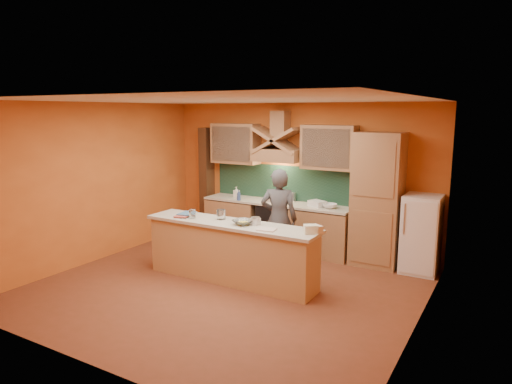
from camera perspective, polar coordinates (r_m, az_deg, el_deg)
The scene contains 36 objects.
floor at distance 7.09m, azimuth -3.76°, elevation -11.84°, with size 5.50×5.00×0.01m, color brown.
ceiling at distance 6.58m, azimuth -4.05°, elevation 11.40°, with size 5.50×5.00×0.01m, color white.
wall_back at distance 8.85m, azimuth 5.18°, elevation 1.96°, with size 5.50×0.02×2.80m, color orange.
wall_front at distance 4.89m, azimuth -20.58°, elevation -5.36°, with size 5.50×0.02×2.80m, color orange.
wall_left at distance 8.53m, azimuth -19.42°, elevation 1.11°, with size 0.02×5.00×2.80m, color orange.
wall_right at distance 5.67m, azimuth 19.86°, elevation -3.23°, with size 0.02×5.00×2.80m, color orange.
base_cabinet_left at distance 9.37m, azimuth -2.65°, elevation -3.60°, with size 1.10×0.60×0.86m, color #A7754C.
base_cabinet_right at distance 8.53m, azimuth 8.19°, elevation -5.08°, with size 1.10×0.60×0.86m, color #A7754C.
counter_top at distance 8.80m, azimuth 2.53°, elevation -1.36°, with size 3.00×0.62×0.04m, color beige.
stove at distance 8.90m, azimuth 2.51°, elevation -4.20°, with size 0.60×0.58×0.90m, color black.
backsplash at distance 8.99m, azimuth 3.39°, elevation 1.14°, with size 3.00×0.03×0.70m, color #193729.
range_hood at distance 8.71m, azimuth 2.73°, elevation 4.64°, with size 0.92×0.50×0.24m, color #A7754C.
hood_chimney at distance 8.76m, azimuth 3.07°, elevation 8.47°, with size 0.30×0.30×0.50m, color #A7754C.
upper_cabinet_left at distance 9.26m, azimuth -2.57°, elevation 6.08°, with size 1.00×0.35×0.80m, color #A7754C.
upper_cabinet_right at distance 8.36m, azimuth 9.11°, elevation 5.53°, with size 1.00×0.35×0.80m, color #A7754C.
pantry_column at distance 8.06m, azimuth 14.93°, elevation -0.96°, with size 0.80×0.60×2.30m, color #A7754C.
fridge at distance 8.01m, azimuth 19.96°, elevation -4.96°, with size 0.58×0.60×1.30m, color white.
trim_column_left at distance 9.80m, azimuth -6.15°, elevation 1.25°, with size 0.20×0.30×2.30m, color #472816.
island_body at distance 7.23m, azimuth -3.13°, elevation -7.69°, with size 2.80×0.55×0.88m, color tan.
island_top at distance 7.10m, azimuth -3.17°, elevation -4.00°, with size 2.90×0.62×0.05m, color beige.
person at distance 7.69m, azimuth 2.87°, elevation -3.39°, with size 0.62×0.41×1.71m, color #4C4C51.
pot_large at distance 8.86m, azimuth 2.06°, elevation -0.72°, with size 0.26×0.26×0.17m, color #B2B3BA.
pot_small at distance 8.70m, azimuth 3.60°, elevation -1.07°, with size 0.22×0.22×0.13m, color silver.
soap_bottle_a at distance 9.26m, azimuth -2.46°, elevation 0.01°, with size 0.10×0.10×0.21m, color white.
soap_bottle_b at distance 8.91m, azimuth -2.18°, elevation -0.39°, with size 0.08×0.08×0.21m, color navy.
bowl_back at distance 8.31m, azimuth 9.21°, elevation -1.74°, with size 0.26×0.26×0.08m, color silver.
dish_rack at distance 8.44m, azimuth 7.66°, elevation -1.44°, with size 0.29×0.23×0.10m, color silver.
book_lower at distance 7.60m, azimuth -9.86°, elevation -2.89°, with size 0.22×0.30×0.03m, color #BA4E42.
book_upper at distance 7.67m, azimuth -9.36°, elevation -2.60°, with size 0.22×0.30×0.02m, color #406A8D.
jar_large at distance 7.29m, azimuth -4.39°, elevation -2.82°, with size 0.14×0.14×0.16m, color white.
jar_small at distance 7.39m, azimuth -7.97°, elevation -2.74°, with size 0.11×0.11×0.15m, color silver.
kitchen_scale at distance 6.93m, azimuth -0.07°, elevation -3.71°, with size 0.12×0.12×0.10m, color silver.
mixing_bowl at distance 6.94m, azimuth -1.64°, elevation -3.79°, with size 0.30×0.30×0.07m, color silver.
cloth at distance 6.63m, azimuth 1.33°, elevation -4.70°, with size 0.27×0.20×0.02m, color beige.
grocery_bag_a at distance 6.49m, azimuth 6.85°, elevation -4.63°, with size 0.19×0.15×0.12m, color beige.
grocery_bag_b at distance 6.54m, azimuth 7.53°, elevation -4.60°, with size 0.17×0.13×0.10m, color beige.
Camera 1 is at (3.69, -5.45, 2.65)m, focal length 32.00 mm.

